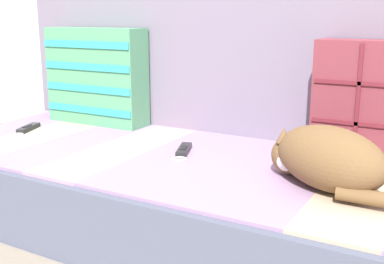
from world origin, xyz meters
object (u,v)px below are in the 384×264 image
object	(u,v)px
couch	(180,212)
game_remote_near	(28,128)
game_remote_far	(184,150)
throw_pillow_striped	(97,76)
sleeping_cat	(324,159)

from	to	relation	value
couch	game_remote_near	bearing A→B (deg)	-177.69
couch	game_remote_far	size ratio (longest dim) A/B	10.58
throw_pillow_striped	game_remote_near	world-z (taller)	throw_pillow_striped
couch	throw_pillow_striped	size ratio (longest dim) A/B	4.28
throw_pillow_striped	sleeping_cat	bearing A→B (deg)	-17.42
couch	sleeping_cat	bearing A→B (deg)	-11.18
couch	sleeping_cat	distance (m)	0.61
sleeping_cat	game_remote_near	size ratio (longest dim) A/B	2.12
throw_pillow_striped	game_remote_far	distance (m)	0.65
throw_pillow_striped	game_remote_far	bearing A→B (deg)	-22.14
couch	game_remote_far	bearing A→B (deg)	10.16
sleeping_cat	couch	bearing A→B (deg)	168.82
sleeping_cat	game_remote_far	xyz separation A→B (m)	(-0.50, 0.10, -0.07)
throw_pillow_striped	sleeping_cat	size ratio (longest dim) A/B	1.16
couch	sleeping_cat	xyz separation A→B (m)	(0.52, -0.10, 0.30)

